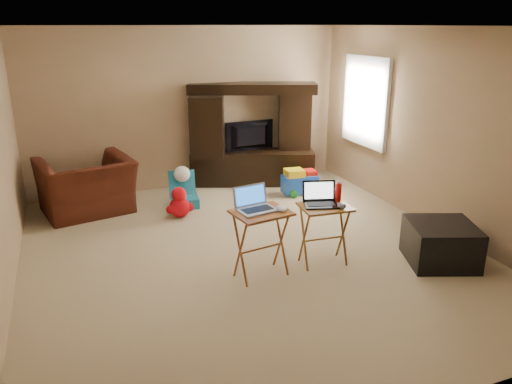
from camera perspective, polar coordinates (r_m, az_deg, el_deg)
name	(u,v)px	position (r m, az deg, el deg)	size (l,w,h in m)	color
floor	(250,252)	(5.85, -0.71, -6.86)	(5.50, 5.50, 0.00)	beige
ceiling	(249,26)	(5.28, -0.83, 18.45)	(5.50, 5.50, 0.00)	silver
wall_back	(188,109)	(8.01, -7.74, 9.39)	(5.00, 5.00, 0.00)	tan
wall_front	(410,248)	(3.13, 17.19, -6.14)	(5.00, 5.00, 0.00)	tan
wall_right	(436,130)	(6.70, 19.85, 6.64)	(5.50, 5.50, 0.00)	tan
window_pane	(366,101)	(7.88, 12.51, 10.07)	(1.20, 1.20, 0.00)	white
window_frame	(365,102)	(7.87, 12.39, 10.07)	(0.06, 1.14, 1.34)	white
entertainment_center	(252,135)	(8.11, -0.44, 6.57)	(2.01, 0.50, 1.64)	black
television	(252,136)	(8.14, -0.51, 6.38)	(0.83, 0.11, 0.48)	black
recliner	(87,186)	(7.29, -18.80, 0.63)	(1.19, 1.04, 0.77)	#4C1B10
child_rocker	(184,190)	(7.26, -8.18, 0.28)	(0.38, 0.44, 0.51)	#1A718F
plush_toy	(179,202)	(6.87, -8.75, -1.13)	(0.39, 0.33, 0.43)	red
push_toy	(300,181)	(7.77, 5.02, 1.27)	(0.55, 0.39, 0.41)	blue
ottoman	(441,243)	(5.89, 20.37, -5.53)	(0.70, 0.70, 0.45)	black
tray_table_left	(261,244)	(5.18, 0.59, -5.98)	(0.55, 0.44, 0.72)	#974A24
tray_table_right	(324,235)	(5.50, 7.75, -4.89)	(0.52, 0.42, 0.68)	#976224
laptop_left	(257,200)	(5.01, 0.16, -0.90)	(0.38, 0.31, 0.24)	#ACADB1
laptop_right	(321,195)	(5.33, 7.48, -0.35)	(0.35, 0.29, 0.24)	black
mouse_left	(281,209)	(5.04, 2.91, -1.92)	(0.09, 0.15, 0.06)	silver
mouse_right	(342,205)	(5.33, 9.77, -1.52)	(0.09, 0.14, 0.06)	#444449
water_bottle	(338,192)	(5.50, 9.38, -0.02)	(0.07, 0.07, 0.21)	red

